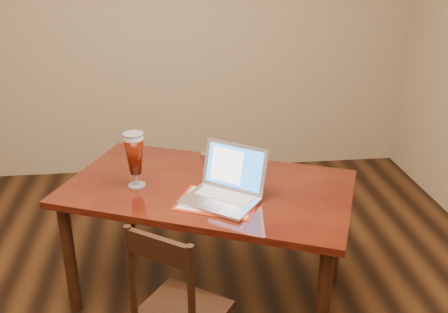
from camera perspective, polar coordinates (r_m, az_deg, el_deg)
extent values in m
cube|color=tan|center=(4.31, -8.46, 15.16)|extent=(4.50, 0.01, 2.70)
cube|color=#511B0A|center=(2.73, -1.83, -3.66)|extent=(1.75, 1.40, 0.04)
cylinder|color=#331A0C|center=(2.92, -17.23, -11.05)|extent=(0.07, 0.07, 0.68)
cylinder|color=#331A0C|center=(2.52, 11.23, -16.47)|extent=(0.07, 0.07, 0.68)
cylinder|color=#331A0C|center=(3.44, -10.87, -4.90)|extent=(0.07, 0.07, 0.68)
cylinder|color=#331A0C|center=(3.11, 12.68, -8.31)|extent=(0.07, 0.07, 0.68)
cube|color=#A3250F|center=(2.55, -0.71, -5.24)|extent=(0.48, 0.42, 0.00)
cube|color=beige|center=(2.55, -0.71, -5.20)|extent=(0.43, 0.37, 0.00)
cube|color=silver|center=(2.53, -0.52, -5.13)|extent=(0.44, 0.41, 0.02)
cube|color=silver|center=(2.57, 0.04, -4.50)|extent=(0.30, 0.27, 0.00)
cube|color=#B9B9BE|center=(2.48, -1.34, -5.61)|extent=(0.11, 0.11, 0.00)
cube|color=silver|center=(2.60, 1.21, -1.20)|extent=(0.33, 0.27, 0.24)
cube|color=blue|center=(2.60, 1.15, -1.22)|extent=(0.29, 0.23, 0.20)
cube|color=white|center=(2.61, 0.31, -1.03)|extent=(0.17, 0.14, 0.17)
cylinder|color=silver|center=(2.75, -9.92, -3.26)|extent=(0.09, 0.09, 0.01)
cylinder|color=silver|center=(2.73, -9.98, -2.53)|extent=(0.02, 0.02, 0.07)
cylinder|color=beige|center=(2.64, -10.33, 2.17)|extent=(0.11, 0.11, 0.02)
cylinder|color=silver|center=(2.64, -10.36, 2.50)|extent=(0.11, 0.11, 0.01)
cylinder|color=silver|center=(3.04, -2.16, 0.02)|extent=(0.06, 0.06, 0.04)
cylinder|color=silver|center=(2.98, -1.07, -0.45)|extent=(0.06, 0.06, 0.04)
cylinder|color=black|center=(2.21, -10.55, -13.12)|extent=(0.03, 0.03, 0.48)
cylinder|color=black|center=(2.07, -3.74, -15.67)|extent=(0.03, 0.03, 0.48)
cube|color=black|center=(2.03, -7.53, -10.41)|extent=(0.26, 0.19, 0.11)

